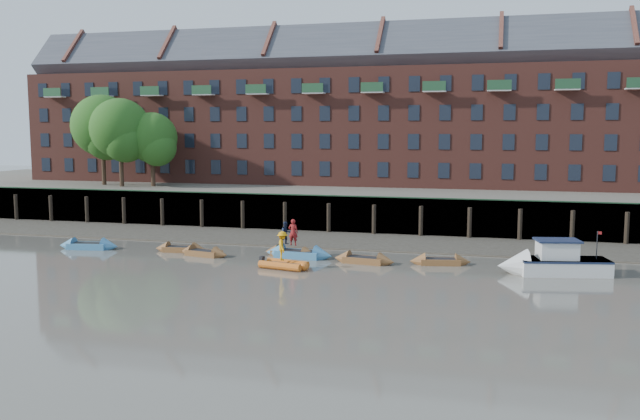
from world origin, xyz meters
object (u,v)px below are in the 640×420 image
(rowboat_3, at_px, (291,254))
(person_rower_b, at_px, (286,233))
(rowboat_0, at_px, (89,246))
(rowboat_4, at_px, (299,254))
(rib_tender, at_px, (286,265))
(rowboat_2, at_px, (204,253))
(person_rower_a, at_px, (293,232))
(rowboat_6, at_px, (440,261))
(rowboat_1, at_px, (181,249))
(person_rib_crew, at_px, (282,246))
(motor_launch, at_px, (545,263))
(rowboat_5, at_px, (364,260))

(rowboat_3, xyz_separation_m, person_rower_b, (-0.42, 0.19, 1.43))
(rowboat_0, height_order, rowboat_3, rowboat_0)
(rowboat_4, xyz_separation_m, rib_tender, (0.27, -3.86, -0.01))
(rowboat_2, relative_size, rowboat_4, 0.81)
(rowboat_2, relative_size, person_rower_b, 2.51)
(person_rower_a, bearing_deg, rowboat_3, -12.02)
(rowboat_6, bearing_deg, rowboat_2, 173.24)
(rowboat_0, height_order, person_rower_b, person_rower_b)
(rowboat_1, relative_size, person_rib_crew, 2.13)
(rowboat_0, bearing_deg, rowboat_2, -10.56)
(rowboat_2, xyz_separation_m, person_rib_crew, (6.80, -2.69, 1.27))
(rowboat_0, height_order, rowboat_2, rowboat_0)
(rowboat_6, bearing_deg, motor_launch, -22.39)
(rowboat_0, bearing_deg, person_rower_a, -5.04)
(rowboat_0, relative_size, person_rower_a, 2.52)
(rowboat_2, xyz_separation_m, motor_launch, (23.21, -0.18, 0.51))
(person_rower_a, relative_size, person_rower_b, 1.15)
(rowboat_4, xyz_separation_m, person_rower_a, (-0.46, 0.18, 1.51))
(rowboat_1, height_order, rowboat_2, rowboat_2)
(rowboat_2, height_order, motor_launch, motor_launch)
(rowboat_1, relative_size, rib_tender, 1.18)
(rowboat_1, bearing_deg, rowboat_2, -28.60)
(rowboat_0, distance_m, rowboat_5, 21.22)
(rowboat_2, bearing_deg, rowboat_5, 13.06)
(rowboat_6, height_order, person_rib_crew, person_rib_crew)
(person_rower_b, bearing_deg, rowboat_5, -56.42)
(rowboat_3, height_order, rowboat_5, rowboat_5)
(rowboat_3, relative_size, rib_tender, 1.29)
(motor_launch, xyz_separation_m, person_rower_a, (-16.92, 1.48, 1.05))
(rowboat_3, distance_m, motor_launch, 17.18)
(rowboat_2, distance_m, motor_launch, 23.22)
(person_rower_b, relative_size, person_rib_crew, 0.87)
(rowboat_1, relative_size, motor_launch, 0.57)
(rowboat_3, height_order, person_rib_crew, person_rib_crew)
(rowboat_4, bearing_deg, motor_launch, 0.47)
(rowboat_1, height_order, person_rower_a, person_rower_a)
(rowboat_4, xyz_separation_m, rowboat_5, (4.84, -0.80, -0.03))
(rowboat_2, height_order, rowboat_6, rowboat_6)
(rowboat_0, height_order, rowboat_5, rowboat_0)
(rowboat_1, height_order, rowboat_4, rowboat_4)
(rib_tender, bearing_deg, rowboat_6, 34.57)
(rowboat_0, xyz_separation_m, rowboat_3, (15.74, 0.97, -0.02))
(person_rower_b, bearing_deg, rowboat_2, 150.10)
(person_rower_a, bearing_deg, rowboat_1, 1.04)
(rowboat_2, bearing_deg, person_rower_a, 23.12)
(rowboat_1, distance_m, rowboat_3, 8.43)
(rowboat_5, height_order, rowboat_6, rowboat_5)
(person_rower_b, bearing_deg, motor_launch, -50.45)
(rowboat_1, distance_m, person_rower_a, 8.76)
(rowboat_2, distance_m, person_rower_a, 6.61)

